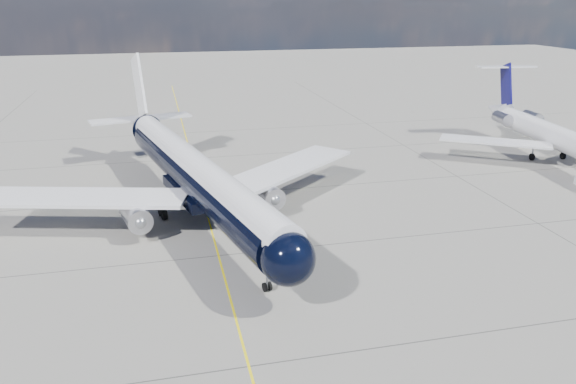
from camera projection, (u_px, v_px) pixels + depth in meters
name	position (u px, v px, depth m)	size (l,w,h in m)	color
ground	(198.00, 182.00, 64.42)	(320.00, 320.00, 0.00)	gray
taxiway_centerline	(202.00, 196.00, 59.82)	(0.16, 160.00, 0.01)	yellow
main_airliner	(192.00, 172.00, 53.75)	(37.95, 46.89, 13.70)	black
regional_jet	(546.00, 132.00, 72.96)	(28.32, 32.69, 11.07)	silver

